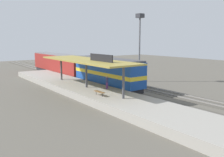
# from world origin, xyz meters

# --- Properties ---
(ground_plane) EXTENTS (120.00, 120.00, 0.00)m
(ground_plane) POSITION_xyz_m (2.00, 0.00, 0.00)
(ground_plane) COLOR #5B564C
(track_near) EXTENTS (3.20, 110.00, 0.16)m
(track_near) POSITION_xyz_m (0.00, 0.00, 0.03)
(track_near) COLOR #4E4941
(track_near) RESTS_ON ground
(track_far) EXTENTS (3.20, 110.00, 0.16)m
(track_far) POSITION_xyz_m (4.60, 0.00, 0.03)
(track_far) COLOR #4E4941
(track_far) RESTS_ON ground
(platform) EXTENTS (6.00, 44.00, 0.90)m
(platform) POSITION_xyz_m (-4.60, 0.00, 0.45)
(platform) COLOR #9E998E
(platform) RESTS_ON ground
(station_canopy) EXTENTS (5.20, 18.00, 4.70)m
(station_canopy) POSITION_xyz_m (-4.60, -0.09, 4.53)
(station_canopy) COLOR #47474C
(station_canopy) RESTS_ON platform
(platform_bench) EXTENTS (0.44, 1.70, 0.50)m
(platform_bench) POSITION_xyz_m (-6.00, -5.26, 1.34)
(platform_bench) COLOR #333338
(platform_bench) RESTS_ON platform
(locomotive) EXTENTS (2.93, 14.43, 4.44)m
(locomotive) POSITION_xyz_m (0.00, 1.69, 2.41)
(locomotive) COLOR #28282D
(locomotive) RESTS_ON track_near
(passenger_carriage_single) EXTENTS (2.90, 20.00, 4.24)m
(passenger_carriage_single) POSITION_xyz_m (0.00, 19.69, 2.31)
(passenger_carriage_single) COLOR #28282D
(passenger_carriage_single) RESTS_ON track_near
(light_mast) EXTENTS (1.10, 1.10, 11.70)m
(light_mast) POSITION_xyz_m (7.80, 2.92, 8.40)
(light_mast) COLOR slate
(light_mast) RESTS_ON ground
(person_waiting) EXTENTS (0.34, 0.34, 1.71)m
(person_waiting) POSITION_xyz_m (-2.90, -2.45, 1.85)
(person_waiting) COLOR #663375
(person_waiting) RESTS_ON platform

